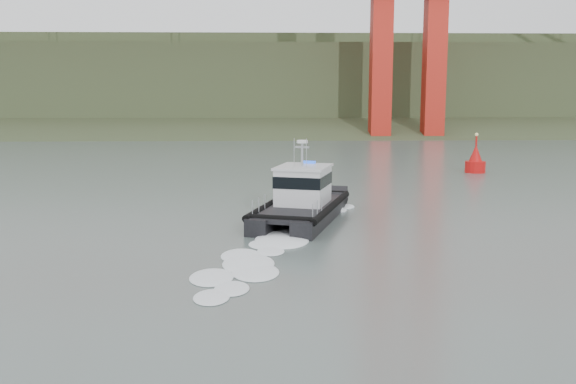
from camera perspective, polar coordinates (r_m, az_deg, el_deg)
name	(u,v)px	position (r m, az deg, el deg)	size (l,w,h in m)	color
ground	(240,304)	(22.58, -4.27, -9.91)	(400.00, 400.00, 0.00)	slate
headlands	(262,91)	(146.83, -2.34, 8.99)	(500.00, 105.36, 27.12)	#3E4F2D
patrol_boat	(302,199)	(36.35, 1.24, -0.67)	(6.23, 10.29, 4.70)	black
nav_buoy	(475,161)	(59.66, 16.32, 2.62)	(1.80, 1.80, 3.75)	red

